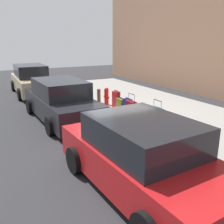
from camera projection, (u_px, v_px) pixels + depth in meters
name	position (u px, v px, depth m)	size (l,w,h in m)	color
ground_plane	(112.00, 120.00, 10.00)	(40.00, 40.00, 0.00)	#28282B
sidewalk_curb	(162.00, 110.00, 11.13)	(18.00, 5.00, 0.14)	gray
suitcase_navy_0	(192.00, 134.00, 7.33)	(0.50, 0.25, 0.61)	navy
suitcase_olive_1	(177.00, 130.00, 7.70)	(0.39, 0.21, 0.60)	#59601E
suitcase_red_2	(169.00, 125.00, 8.18)	(0.51, 0.23, 0.56)	red
suitcase_teal_3	(157.00, 118.00, 8.59)	(0.48, 0.23, 0.99)	#0F606B
suitcase_silver_4	(147.00, 117.00, 9.04)	(0.42, 0.25, 0.72)	#9EA0A8
suitcase_black_5	(138.00, 113.00, 9.38)	(0.39, 0.24, 0.66)	black
suitcase_maroon_6	(131.00, 109.00, 9.79)	(0.47, 0.24, 0.94)	maroon
suitcase_navy_7	(128.00, 106.00, 10.25)	(0.36, 0.25, 0.69)	navy
suitcase_olive_8	(121.00, 105.00, 10.65)	(0.49, 0.24, 0.61)	#59601E
suitcase_red_9	(116.00, 100.00, 11.04)	(0.35, 0.24, 0.82)	red
fire_hydrant	(106.00, 96.00, 11.69)	(0.39, 0.21, 0.81)	red
bollard_post	(99.00, 96.00, 12.08)	(0.17, 0.17, 0.66)	brown
parked_car_red_0	(142.00, 157.00, 5.22)	(4.46, 2.26, 1.55)	#AD1619
parked_car_charcoal_1	(61.00, 101.00, 9.88)	(4.82, 2.11, 1.58)	black
parked_car_beige_2	(31.00, 80.00, 14.63)	(4.68, 2.04, 1.68)	tan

